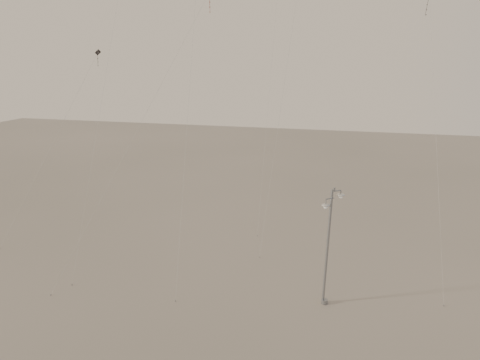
# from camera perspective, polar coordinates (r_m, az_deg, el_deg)

# --- Properties ---
(ground) EXTENTS (160.00, 160.00, 0.00)m
(ground) POSITION_cam_1_polar(r_m,az_deg,el_deg) (31.88, -3.72, -15.65)
(ground) COLOR #A29586
(ground) RESTS_ON ground
(street_lamp) EXTENTS (1.38, 1.20, 8.17)m
(street_lamp) POSITION_cam_1_polar(r_m,az_deg,el_deg) (31.24, 10.72, -7.63)
(street_lamp) COLOR gray
(street_lamp) RESTS_ON ground
(kite_3) EXTENTS (8.73, 11.03, 21.07)m
(kite_3) POSITION_cam_1_polar(r_m,az_deg,el_deg) (35.77, -8.92, 12.55)
(kite_3) COLOR maroon
(kite_3) RESTS_ON ground
(kite_4) EXTENTS (2.11, 9.52, 20.83)m
(kite_4) POSITION_cam_1_polar(r_m,az_deg,el_deg) (37.60, 22.44, 12.08)
(kite_4) COLOR black
(kite_4) RESTS_ON ground
(kite_6) EXTENTS (6.83, 7.47, 16.76)m
(kite_6) POSITION_cam_1_polar(r_m,az_deg,el_deg) (44.28, -20.02, 8.15)
(kite_6) COLOR black
(kite_6) RESTS_ON ground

